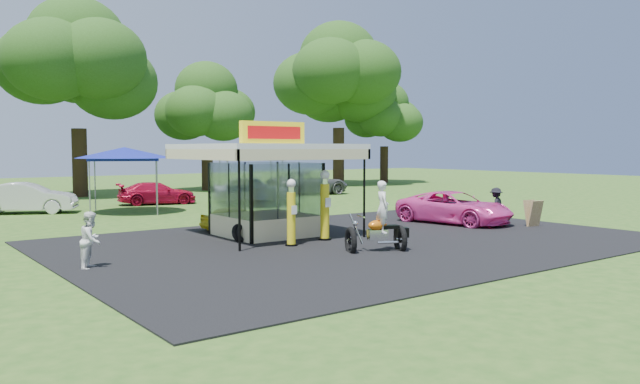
# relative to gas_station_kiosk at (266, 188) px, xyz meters

# --- Properties ---
(ground) EXTENTS (120.00, 120.00, 0.00)m
(ground) POSITION_rel_gas_station_kiosk_xyz_m (2.00, -4.99, -1.78)
(ground) COLOR #295319
(ground) RESTS_ON ground
(asphalt_apron) EXTENTS (20.00, 14.00, 0.04)m
(asphalt_apron) POSITION_rel_gas_station_kiosk_xyz_m (2.00, -2.99, -1.76)
(asphalt_apron) COLOR black
(asphalt_apron) RESTS_ON ground
(gas_station_kiosk) EXTENTS (5.40, 5.40, 4.18)m
(gas_station_kiosk) POSITION_rel_gas_station_kiosk_xyz_m (0.00, 0.00, 0.00)
(gas_station_kiosk) COLOR white
(gas_station_kiosk) RESTS_ON ground
(gas_pump_left) EXTENTS (0.42, 0.42, 2.23)m
(gas_pump_left) POSITION_rel_gas_station_kiosk_xyz_m (-0.65, -2.60, -0.71)
(gas_pump_left) COLOR black
(gas_pump_left) RESTS_ON ground
(gas_pump_right) EXTENTS (0.46, 0.46, 2.47)m
(gas_pump_right) POSITION_rel_gas_station_kiosk_xyz_m (1.01, -2.23, -0.60)
(gas_pump_right) COLOR black
(gas_pump_right) RESTS_ON ground
(motorcycle) EXTENTS (2.03, 1.54, 2.31)m
(motorcycle) POSITION_rel_gas_station_kiosk_xyz_m (0.98, -5.11, -0.89)
(motorcycle) COLOR black
(motorcycle) RESTS_ON ground
(spare_tires) EXTENTS (0.82, 0.60, 0.67)m
(spare_tires) POSITION_rel_gas_station_kiosk_xyz_m (-1.49, -0.80, -1.46)
(spare_tires) COLOR black
(spare_tires) RESTS_ON ground
(a_frame_sign) EXTENTS (0.65, 0.63, 1.10)m
(a_frame_sign) POSITION_rel_gas_station_kiosk_xyz_m (10.16, -4.32, -1.23)
(a_frame_sign) COLOR #593819
(a_frame_sign) RESTS_ON ground
(kiosk_car) EXTENTS (2.82, 1.13, 0.96)m
(kiosk_car) POSITION_rel_gas_station_kiosk_xyz_m (-0.00, 2.21, -1.30)
(kiosk_car) COLOR yellow
(kiosk_car) RESTS_ON ground
(pink_sedan) EXTENTS (3.04, 5.29, 1.39)m
(pink_sedan) POSITION_rel_gas_station_kiosk_xyz_m (8.44, -1.63, -1.09)
(pink_sedan) COLOR #F743A9
(pink_sedan) RESTS_ON ground
(spectator_west) EXTENTS (0.93, 0.95, 1.54)m
(spectator_west) POSITION_rel_gas_station_kiosk_xyz_m (-7.03, -2.45, -1.01)
(spectator_west) COLOR white
(spectator_west) RESTS_ON ground
(spectator_east_a) EXTENTS (1.12, 0.83, 1.54)m
(spectator_east_a) POSITION_rel_gas_station_kiosk_xyz_m (10.06, -2.54, -1.01)
(spectator_east_a) COLOR black
(spectator_east_a) RESTS_ON ground
(bg_car_a) EXTENTS (4.90, 3.44, 1.53)m
(bg_car_a) POSITION_rel_gas_station_kiosk_xyz_m (-5.20, 13.99, -1.02)
(bg_car_a) COLOR silver
(bg_car_a) RESTS_ON ground
(bg_car_b) EXTENTS (4.69, 2.69, 1.28)m
(bg_car_b) POSITION_rel_gas_station_kiosk_xyz_m (1.95, 14.96, -1.14)
(bg_car_b) COLOR #BC0E30
(bg_car_b) RESTS_ON ground
(bg_car_c) EXTENTS (4.90, 3.77, 1.56)m
(bg_car_c) POSITION_rel_gas_station_kiosk_xyz_m (7.24, 13.22, -1.00)
(bg_car_c) COLOR silver
(bg_car_c) RESTS_ON ground
(bg_car_d) EXTENTS (6.01, 3.21, 1.61)m
(bg_car_d) POSITION_rel_gas_station_kiosk_xyz_m (13.42, 15.91, -0.98)
(bg_car_d) COLOR #565759
(bg_car_d) RESTS_ON ground
(tent_west) EXTENTS (4.70, 4.70, 3.29)m
(tent_west) POSITION_rel_gas_station_kiosk_xyz_m (-1.20, 11.33, 1.19)
(tent_west) COLOR gray
(tent_west) RESTS_ON ground
(tent_east) EXTENTS (4.62, 4.62, 3.23)m
(tent_east) POSITION_rel_gas_station_kiosk_xyz_m (5.77, 10.87, 1.14)
(tent_east) COLOR gray
(tent_east) RESTS_ON ground
(oak_far_c) EXTENTS (10.91, 10.91, 12.86)m
(oak_far_c) POSITION_rel_gas_station_kiosk_xyz_m (0.09, 23.50, 6.38)
(oak_far_c) COLOR black
(oak_far_c) RESTS_ON ground
(oak_far_d) EXTENTS (8.08, 8.08, 9.62)m
(oak_far_d) POSITION_rel_gas_station_kiosk_xyz_m (9.82, 24.22, 4.35)
(oak_far_d) COLOR black
(oak_far_d) RESTS_ON ground
(oak_far_e) EXTENTS (11.75, 11.75, 13.99)m
(oak_far_e) POSITION_rel_gas_station_kiosk_xyz_m (22.46, 23.85, 7.15)
(oak_far_e) COLOR black
(oak_far_e) RESTS_ON ground
(oak_far_f) EXTENTS (7.73, 7.73, 9.31)m
(oak_far_f) POSITION_rel_gas_station_kiosk_xyz_m (28.22, 24.15, 4.20)
(oak_far_f) COLOR black
(oak_far_f) RESTS_ON ground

